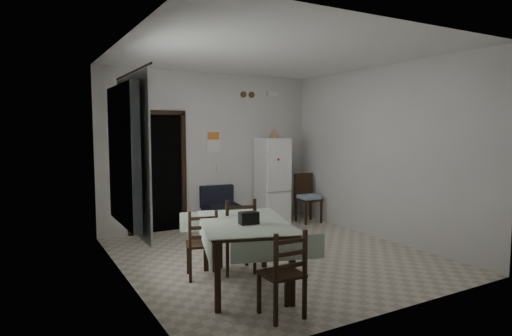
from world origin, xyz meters
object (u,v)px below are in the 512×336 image
object	(u,v)px
dining_table	(244,254)
dining_chair_far_right	(237,235)
fridge	(272,180)
dining_chair_far_left	(202,243)
navy_seat	(222,208)
dining_chair_near_head	(282,273)
corner_chair	(309,198)

from	to	relation	value
dining_table	dining_chair_far_right	xyz separation A→B (m)	(0.18, 0.52, 0.10)
fridge	dining_chair_far_left	xyz separation A→B (m)	(-2.43, -2.28, -0.40)
navy_seat	dining_table	distance (m)	3.00
dining_chair_far_left	dining_chair_near_head	size ratio (longest dim) A/B	0.98
fridge	navy_seat	size ratio (longest dim) A/B	2.15
navy_seat	dining_chair_far_right	size ratio (longest dim) A/B	0.80
dining_table	fridge	bearing A→B (deg)	70.69
fridge	navy_seat	distance (m)	1.18
navy_seat	dining_chair_far_left	size ratio (longest dim) A/B	0.90
navy_seat	dining_chair_far_right	world-z (taller)	dining_chair_far_right
corner_chair	dining_chair_near_head	bearing A→B (deg)	-127.66
fridge	navy_seat	xyz separation A→B (m)	(-1.10, 0.00, -0.45)
navy_seat	dining_chair_near_head	size ratio (longest dim) A/B	0.88
fridge	dining_chair_near_head	bearing A→B (deg)	-116.98
corner_chair	fridge	bearing A→B (deg)	149.85
fridge	dining_chair_near_head	xyz separation A→B (m)	(-2.17, -3.71, -0.39)
navy_seat	dining_chair_far_right	xyz separation A→B (m)	(-0.85, -2.30, 0.10)
fridge	dining_chair_far_right	bearing A→B (deg)	-126.82
navy_seat	dining_table	world-z (taller)	dining_table
dining_chair_far_right	dining_chair_near_head	bearing A→B (deg)	92.30
navy_seat	corner_chair	xyz separation A→B (m)	(1.71, -0.39, 0.09)
dining_table	dining_chair_far_right	distance (m)	0.56
dining_chair_far_right	navy_seat	bearing A→B (deg)	-98.58
fridge	dining_table	bearing A→B (deg)	-123.54
dining_chair_far_left	dining_chair_far_right	distance (m)	0.49
dining_chair_far_right	corner_chair	bearing A→B (deg)	-131.59
fridge	corner_chair	world-z (taller)	fridge
fridge	dining_chair_near_head	distance (m)	4.32
dining_chair_near_head	dining_chair_far_right	bearing A→B (deg)	-98.08
dining_chair_far_right	dining_table	bearing A→B (deg)	83.00
fridge	dining_table	xyz separation A→B (m)	(-2.12, -2.82, -0.45)
dining_table	dining_chair_near_head	size ratio (longest dim) A/B	1.69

